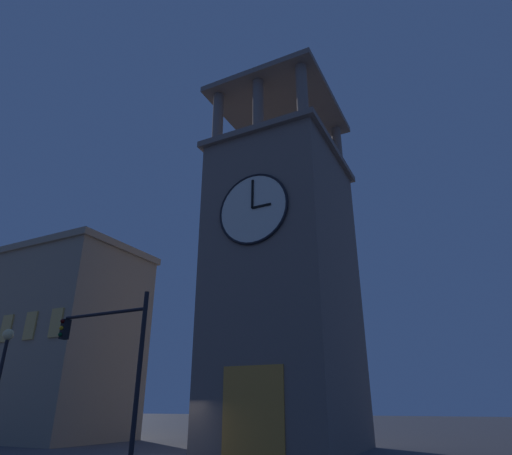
% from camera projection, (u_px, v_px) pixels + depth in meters
% --- Properties ---
extents(clocktower, '(7.75, 9.06, 25.43)m').
position_uv_depth(clocktower, '(285.00, 279.00, 26.16)').
color(clocktower, '#75665B').
rests_on(clocktower, ground_plane).
extents(adjacent_wing_building, '(14.77, 7.90, 13.26)m').
position_uv_depth(adjacent_wing_building, '(42.00, 342.00, 32.33)').
color(adjacent_wing_building, gray).
rests_on(adjacent_wing_building, ground_plane).
extents(traffic_signal_mid, '(4.05, 0.41, 5.92)m').
position_uv_depth(traffic_signal_mid, '(112.00, 353.00, 14.94)').
color(traffic_signal_mid, black).
rests_on(traffic_signal_mid, ground_plane).
extents(street_lamp, '(0.44, 0.44, 5.12)m').
position_uv_depth(street_lamp, '(1.00, 368.00, 17.08)').
color(street_lamp, black).
rests_on(street_lamp, ground_plane).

